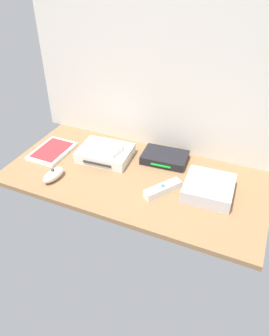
% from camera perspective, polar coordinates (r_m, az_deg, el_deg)
% --- Properties ---
extents(ground_plane, '(1.00, 0.48, 0.02)m').
position_cam_1_polar(ground_plane, '(1.26, 0.00, -1.84)').
color(ground_plane, '#936D47').
rests_on(ground_plane, ground).
extents(back_wall, '(1.10, 0.01, 0.64)m').
position_cam_1_polar(back_wall, '(1.31, 4.54, 15.93)').
color(back_wall, silver).
rests_on(back_wall, ground).
extents(game_console, '(0.22, 0.18, 0.04)m').
position_cam_1_polar(game_console, '(1.36, -5.11, 2.59)').
color(game_console, white).
rests_on(game_console, ground_plane).
extents(mini_computer, '(0.18, 0.18, 0.05)m').
position_cam_1_polar(mini_computer, '(1.19, 12.82, -3.41)').
color(mini_computer, silver).
rests_on(mini_computer, ground_plane).
extents(game_case, '(0.14, 0.19, 0.02)m').
position_cam_1_polar(game_case, '(1.43, -14.16, 2.88)').
color(game_case, white).
rests_on(game_case, ground_plane).
extents(network_router, '(0.19, 0.13, 0.03)m').
position_cam_1_polar(network_router, '(1.34, 5.30, 1.84)').
color(network_router, black).
rests_on(network_router, ground_plane).
extents(remote_wand, '(0.11, 0.14, 0.03)m').
position_cam_1_polar(remote_wand, '(1.18, 4.93, -3.72)').
color(remote_wand, white).
rests_on(remote_wand, ground_plane).
extents(remote_nunchuk, '(0.06, 0.10, 0.05)m').
position_cam_1_polar(remote_nunchuk, '(1.27, -13.96, -1.17)').
color(remote_nunchuk, white).
rests_on(remote_nunchuk, ground_plane).
extents(remote_classic_pad, '(0.15, 0.10, 0.02)m').
position_cam_1_polar(remote_classic_pad, '(1.33, -5.35, 3.59)').
color(remote_classic_pad, white).
rests_on(remote_classic_pad, game_console).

